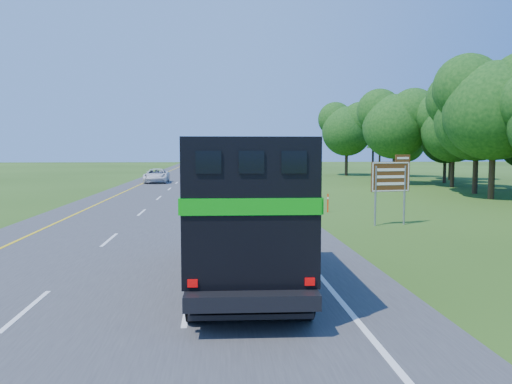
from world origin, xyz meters
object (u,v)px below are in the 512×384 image
(horse_truck, at_px, (245,207))
(far_car, at_px, (187,162))
(exit_sign, at_px, (391,179))
(white_suv, at_px, (157,176))

(horse_truck, height_order, far_car, horse_truck)
(exit_sign, bearing_deg, far_car, 90.27)
(white_suv, xyz_separation_m, exit_sign, (15.21, -33.24, 1.43))
(white_suv, relative_size, exit_sign, 1.63)
(white_suv, xyz_separation_m, far_car, (-0.03, 64.27, -0.03))
(horse_truck, bearing_deg, white_suv, 101.27)
(white_suv, bearing_deg, far_car, 88.36)
(horse_truck, distance_m, far_car, 108.05)
(horse_truck, relative_size, white_suv, 1.57)
(white_suv, height_order, far_car, white_suv)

